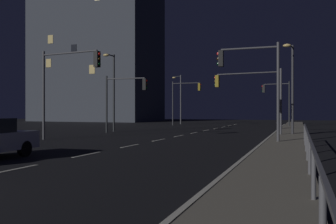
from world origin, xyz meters
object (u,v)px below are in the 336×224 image
at_px(street_lamp_far_end, 291,80).
at_px(traffic_light_mid_right, 249,88).
at_px(traffic_light_far_left, 185,94).
at_px(building_distant, 97,54).
at_px(traffic_light_near_right, 251,73).
at_px(traffic_light_near_left, 277,95).
at_px(traffic_light_far_center, 67,76).
at_px(traffic_light_mid_left, 125,93).
at_px(street_lamp_median, 112,85).
at_px(street_lamp_corner, 179,95).

bearing_deg(street_lamp_far_end, traffic_light_mid_right, -173.27).
bearing_deg(traffic_light_far_left, street_lamp_far_end, -49.13).
bearing_deg(building_distant, traffic_light_near_right, -47.67).
height_order(traffic_light_near_left, street_lamp_far_end, street_lamp_far_end).
relative_size(traffic_light_near_left, traffic_light_far_center, 0.91).
distance_m(traffic_light_mid_left, street_lamp_far_end, 13.28).
bearing_deg(traffic_light_mid_left, street_lamp_median, 145.31).
relative_size(traffic_light_mid_right, street_lamp_far_end, 0.78).
xyz_separation_m(traffic_light_mid_left, street_lamp_median, (-1.97, 1.37, 0.77)).
bearing_deg(traffic_light_far_center, street_lamp_far_end, 35.79).
bearing_deg(traffic_light_mid_left, street_lamp_corner, 96.58).
relative_size(traffic_light_near_left, street_lamp_median, 0.75).
relative_size(traffic_light_mid_right, building_distant, 0.20).
bearing_deg(traffic_light_far_left, street_lamp_median, -96.29).
relative_size(traffic_light_near_right, street_lamp_corner, 0.80).
bearing_deg(traffic_light_far_left, street_lamp_corner, 116.74).
xyz_separation_m(traffic_light_near_right, street_lamp_corner, (-13.62, 26.91, 0.18)).
xyz_separation_m(traffic_light_far_center, building_distant, (-22.63, 39.36, 8.83)).
distance_m(traffic_light_near_left, traffic_light_far_center, 27.83).
xyz_separation_m(traffic_light_near_left, building_distant, (-33.70, 13.83, 9.09)).
xyz_separation_m(traffic_light_far_center, street_lamp_corner, (-2.60, 29.33, 0.18)).
bearing_deg(street_lamp_corner, traffic_light_mid_left, -83.42).
bearing_deg(traffic_light_near_right, traffic_light_far_left, 116.86).
distance_m(traffic_light_far_left, street_lamp_far_end, 20.54).
bearing_deg(traffic_light_far_left, traffic_light_near_left, 2.93).
relative_size(traffic_light_near_right, traffic_light_far_center, 0.98).
bearing_deg(street_lamp_far_end, traffic_light_near_right, -106.21).
xyz_separation_m(traffic_light_far_left, traffic_light_mid_right, (10.36, -15.90, -0.39)).
relative_size(traffic_light_near_left, street_lamp_far_end, 0.78).
relative_size(traffic_light_mid_left, building_distant, 0.19).
xyz_separation_m(traffic_light_mid_right, traffic_light_far_center, (-9.97, -9.05, 0.41)).
height_order(traffic_light_near_right, traffic_light_mid_right, traffic_light_near_right).
height_order(street_lamp_far_end, street_lamp_median, street_lamp_median).
xyz_separation_m(traffic_light_mid_left, traffic_light_far_center, (0.13, -7.97, 0.64)).
height_order(traffic_light_near_right, traffic_light_far_left, traffic_light_far_left).
distance_m(street_lamp_far_end, street_lamp_median, 15.16).
relative_size(traffic_light_mid_right, traffic_light_far_center, 0.90).
distance_m(traffic_light_far_center, street_lamp_corner, 29.44).
height_order(traffic_light_far_left, building_distant, building_distant).
xyz_separation_m(traffic_light_mid_right, traffic_light_near_left, (1.10, 16.48, 0.15)).
height_order(traffic_light_far_left, traffic_light_mid_left, traffic_light_far_left).
relative_size(traffic_light_near_left, street_lamp_corner, 0.74).
distance_m(traffic_light_mid_right, street_lamp_median, 12.10).
bearing_deg(traffic_light_far_left, traffic_light_far_center, -89.11).
bearing_deg(traffic_light_near_right, traffic_light_near_left, 89.85).
distance_m(traffic_light_near_right, traffic_light_far_center, 11.28).
bearing_deg(traffic_light_near_right, building_distant, 132.33).
relative_size(street_lamp_median, building_distant, 0.27).
relative_size(traffic_light_far_left, street_lamp_far_end, 0.86).
bearing_deg(building_distant, street_lamp_far_end, -40.01).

